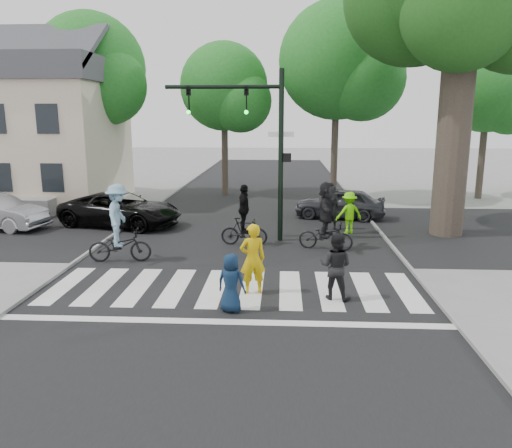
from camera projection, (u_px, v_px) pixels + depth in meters
The scene contains 23 objects.
ground at pixel (229, 302), 12.10m from camera, with size 120.00×120.00×0.00m, color gray.
road_stem at pixel (245, 248), 16.98m from camera, with size 10.00×70.00×0.01m, color black.
road_cross at pixel (250, 229), 19.91m from camera, with size 70.00×10.00×0.01m, color black.
curb_left at pixel (99, 245), 17.24m from camera, with size 0.10×70.00×0.10m, color gray.
curb_right at pixel (395, 249), 16.71m from camera, with size 0.10×70.00×0.10m, color gray.
crosswalk at pixel (232, 292), 12.75m from camera, with size 10.00×3.85×0.01m.
traffic_signal at pixel (257, 131), 17.30m from camera, with size 4.45×0.29×6.00m.
bg_tree_0 at pixel (8, 84), 27.13m from camera, with size 5.46×5.20×8.97m.
bg_tree_1 at pixel (94, 73), 26.25m from camera, with size 6.09×5.80×9.80m.
bg_tree_2 at pixel (228, 90), 27.18m from camera, with size 5.04×4.80×8.40m.
bg_tree_3 at pixel (344, 65), 25.30m from camera, with size 6.30×6.00×10.20m.
bg_tree_4 at pixel (494, 92), 26.00m from camera, with size 4.83×4.60×8.15m.
house at pixel (34, 128), 25.54m from camera, with size 8.40×8.10×8.82m.
pedestrian_woman at pixel (253, 259), 12.55m from camera, with size 0.66×0.43×1.81m, color #D4AB09.
pedestrian_child at pixel (231, 283), 11.39m from camera, with size 0.68×0.44×1.38m, color #10253F.
pedestrian_adult at pixel (336, 266), 12.17m from camera, with size 0.81×0.63×1.67m, color black.
cyclist_left at pixel (119, 228), 15.27m from camera, with size 1.97×1.31×2.43m.
cyclist_mid at pixel (244, 221), 17.26m from camera, with size 1.67×1.02×2.14m.
cyclist_right at pixel (326, 220), 16.65m from camera, with size 1.92×1.78×2.31m.
car_suv at pixel (121, 209), 20.34m from camera, with size 2.29×4.96×1.38m, color black.
car_grey at pixel (340, 203), 21.91m from camera, with size 1.58×3.92×1.34m, color #2B2C31.
bystander_hivis at pixel (349, 213), 19.03m from camera, with size 1.04×0.60×1.61m, color #64E106.
bystander_dark at pixel (331, 208), 19.65m from camera, with size 0.65×0.43×1.78m, color black.
Camera 1 is at (1.27, -11.37, 4.43)m, focal length 35.00 mm.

